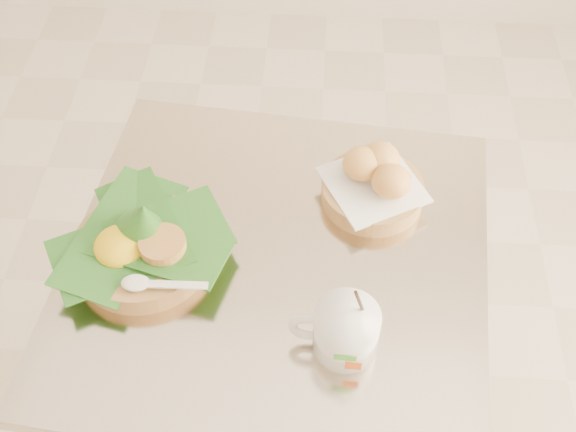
# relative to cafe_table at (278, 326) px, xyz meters

# --- Properties ---
(cafe_table) EXTENTS (0.77, 0.77, 0.75)m
(cafe_table) POSITION_rel_cafe_table_xyz_m (0.00, 0.00, 0.00)
(cafe_table) COLOR gray
(cafe_table) RESTS_ON floor
(rice_basket) EXTENTS (0.29, 0.29, 0.15)m
(rice_basket) POSITION_rel_cafe_table_xyz_m (-0.22, -0.01, 0.26)
(rice_basket) COLOR tan
(rice_basket) RESTS_ON cafe_table
(bread_basket) EXTENTS (0.21, 0.21, 0.09)m
(bread_basket) POSITION_rel_cafe_table_xyz_m (0.16, 0.15, 0.26)
(bread_basket) COLOR tan
(bread_basket) RESTS_ON cafe_table
(coffee_mug) EXTENTS (0.14, 0.10, 0.17)m
(coffee_mug) POSITION_rel_cafe_table_xyz_m (0.11, -0.16, 0.27)
(coffee_mug) COLOR white
(coffee_mug) RESTS_ON cafe_table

